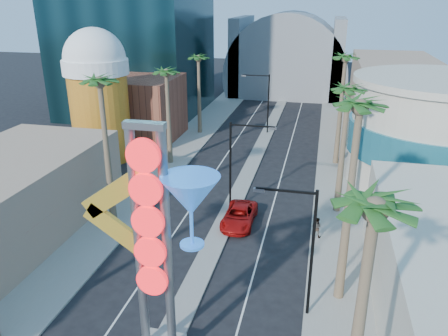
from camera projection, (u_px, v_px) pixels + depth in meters
sidewalk_west at (180, 148)px, 53.50m from camera, size 5.00×100.00×0.15m
sidewalk_east at (340, 160)px, 49.53m from camera, size 5.00×100.00×0.15m
median at (261, 146)px, 54.24m from camera, size 1.60×84.00×0.15m
brick_filler_west at (139, 109)px, 56.15m from camera, size 10.00×10.00×8.00m
filler_east at (392, 97)px, 58.18m from camera, size 10.00×20.00×10.00m
beer_mug at (98, 91)px, 47.70m from camera, size 7.00×7.00×14.50m
turquoise_building at (438, 134)px, 41.33m from camera, size 16.60×16.60×10.60m
canopy at (288, 70)px, 83.56m from camera, size 22.00×16.00×22.00m
neon_sign at (169, 236)px, 19.63m from camera, size 6.53×2.60×12.55m
streetlight_0 at (237, 159)px, 36.04m from camera, size 3.79×0.25×8.00m
streetlight_1 at (264, 98)px, 58.05m from camera, size 3.79×0.25×8.00m
streetlight_2 at (304, 242)px, 23.87m from camera, size 3.45×0.25×8.00m
palm_1 at (101, 92)px, 32.24m from camera, size 2.40×2.40×12.70m
palm_2 at (167, 78)px, 45.44m from camera, size 2.40×2.40×11.20m
palm_3 at (198, 63)px, 56.33m from camera, size 2.40×2.40×11.20m
palm_4 at (373, 227)px, 14.12m from camera, size 2.40×2.40×12.20m
palm_5 at (358, 121)px, 22.87m from camera, size 2.40×2.40×13.20m
palm_6 at (348, 98)px, 34.25m from camera, size 2.40×2.40×11.70m
palm_7 at (345, 65)px, 44.82m from camera, size 2.40×2.40×12.70m
red_pickup at (239, 216)px, 35.55m from camera, size 2.42×5.25×1.46m
pedestrian_b at (316, 227)px, 33.32m from camera, size 0.88×0.75×1.61m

